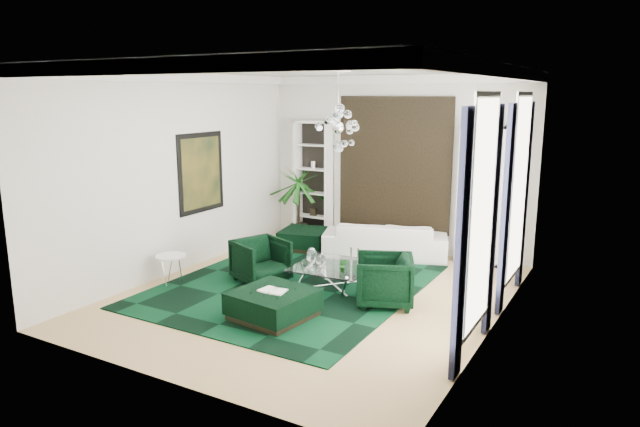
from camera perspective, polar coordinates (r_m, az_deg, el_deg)
The scene contains 30 objects.
floor at distance 9.95m, azimuth -0.53°, elevation -8.17°, with size 6.00×7.00×0.02m, color tan.
ceiling at distance 9.35m, azimuth -0.58°, elevation 14.38°, with size 6.00×7.00×0.02m, color white.
wall_back at distance 12.60m, azimuth 7.52°, elevation 4.95°, with size 6.00×0.02×3.80m, color silver.
wall_front at distance 6.72m, azimuth -15.75°, elevation -1.51°, with size 6.00×0.02×3.80m, color silver.
wall_left at distance 11.27m, azimuth -13.94°, elevation 3.88°, with size 0.02×7.00×3.80m, color silver.
wall_right at distance 8.39m, azimuth 17.52°, elevation 1.00°, with size 0.02×7.00×3.80m, color silver.
crown_molding at distance 9.35m, azimuth -0.57°, elevation 13.71°, with size 6.00×7.00×0.18m, color white, non-canonical shape.
ceiling_medallion at distance 9.61m, azimuth 0.35°, elevation 14.08°, with size 0.90×0.90×0.05m, color white.
tapestry at distance 12.55m, azimuth 7.43°, elevation 4.92°, with size 2.50×0.06×2.80m, color black.
shelving_left at distance 13.34m, azimuth -0.65°, elevation 3.27°, with size 0.90×0.38×2.80m, color white, non-canonical shape.
shelving_right at distance 11.89m, azimuth 15.82°, elevation 1.74°, with size 0.90×0.38×2.80m, color white, non-canonical shape.
painting at distance 11.68m, azimuth -11.77°, elevation 4.01°, with size 0.04×1.30×1.60m, color black.
window_near at distance 7.53m, azimuth 15.91°, elevation -0.10°, with size 0.03×1.10×2.90m, color white.
curtain_near_a at distance 6.86m, azimuth 13.93°, elevation -3.29°, with size 0.07×0.30×3.25m, color black.
curtain_near_b at distance 8.34m, azimuth 16.87°, elevation -0.78°, with size 0.07×0.30×3.25m, color black.
window_far at distance 9.85m, azimuth 19.29°, elevation 2.44°, with size 0.03×1.10×2.90m, color white.
curtain_far_a at distance 9.14m, azimuth 18.06°, elevation 0.24°, with size 0.07×0.30×3.25m, color black.
curtain_far_b at distance 10.65m, azimuth 19.79°, elevation 1.71°, with size 0.07×0.30×3.25m, color black.
rug at distance 10.39m, azimuth -2.73°, elevation -7.19°, with size 4.20×5.00×0.02m, color black.
sofa at distance 12.13m, azimuth 6.52°, elevation -2.63°, with size 2.57×1.00×0.75m, color silver.
armchair_left at distance 10.53m, azimuth -5.93°, elevation -4.73°, with size 0.86×0.88×0.80m, color black.
armchair_right at distance 9.43m, azimuth 6.45°, elevation -6.66°, with size 0.89×0.92×0.83m, color black.
coffee_table at distance 10.15m, azimuth 1.35°, elevation -6.39°, with size 1.28×1.28×0.44m, color white, non-canonical shape.
ottoman_side at distance 12.73m, azimuth -1.55°, elevation -2.59°, with size 0.98×0.98×0.44m, color black.
ottoman_front at distance 8.91m, azimuth -4.69°, elevation -9.09°, with size 1.11×1.11×0.44m, color black.
book at distance 8.83m, azimuth -4.72°, elevation -7.65°, with size 0.42×0.28×0.03m, color white.
side_table at distance 10.75m, azimuth -14.62°, elevation -5.49°, with size 0.55×0.55×0.53m, color white.
palm at distance 13.41m, azimuth -2.16°, elevation 2.04°, with size 1.38×1.38×2.22m, color #1A5318, non-canonical shape.
chandelier at distance 9.58m, azimuth 1.82°, elevation 8.58°, with size 0.82×0.82×0.74m, color white, non-canonical shape.
table_plant at distance 9.68m, azimuth 2.28°, elevation -5.22°, with size 0.13×0.10×0.23m, color #1A5318.
Camera 1 is at (4.69, -8.08, 3.41)m, focal length 32.00 mm.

